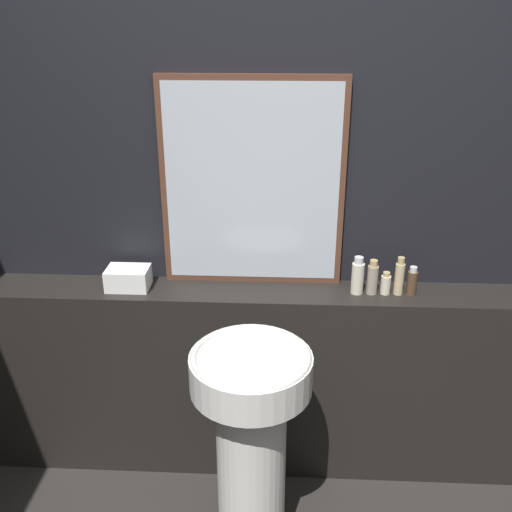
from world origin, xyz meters
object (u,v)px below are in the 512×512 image
object	(u,v)px
pedestal_sink	(251,436)
mirror	(252,185)
shampoo_bottle	(358,277)
hand_soap_bottle	(412,282)
conditioner_bottle	(373,278)
lotion_bottle	(386,284)
body_wash_bottle	(399,277)
towel_stack	(128,278)

from	to	relation	value
pedestal_sink	mirror	bearing A→B (deg)	92.57
shampoo_bottle	hand_soap_bottle	world-z (taller)	shampoo_bottle
pedestal_sink	shampoo_bottle	xyz separation A→B (m)	(0.43, 0.49, 0.45)
conditioner_bottle	lotion_bottle	world-z (taller)	conditioner_bottle
shampoo_bottle	body_wash_bottle	world-z (taller)	body_wash_bottle
mirror	hand_soap_bottle	bearing A→B (deg)	-8.28
shampoo_bottle	body_wash_bottle	size ratio (longest dim) A/B	0.99
towel_stack	lotion_bottle	xyz separation A→B (m)	(1.11, 0.00, -0.00)
conditioner_bottle	body_wash_bottle	world-z (taller)	body_wash_bottle
pedestal_sink	shampoo_bottle	size ratio (longest dim) A/B	5.55
pedestal_sink	hand_soap_bottle	world-z (taller)	hand_soap_bottle
towel_stack	conditioner_bottle	xyz separation A→B (m)	(1.06, 0.00, 0.02)
hand_soap_bottle	mirror	bearing A→B (deg)	171.72
pedestal_sink	lotion_bottle	bearing A→B (deg)	41.72
mirror	conditioner_bottle	bearing A→B (deg)	-10.91
mirror	shampoo_bottle	size ratio (longest dim) A/B	5.33
pedestal_sink	mirror	size ratio (longest dim) A/B	1.04
body_wash_bottle	pedestal_sink	bearing A→B (deg)	-140.97
mirror	body_wash_bottle	distance (m)	0.74
lotion_bottle	conditioner_bottle	bearing A→B (deg)	180.00
lotion_bottle	body_wash_bottle	xyz separation A→B (m)	(0.05, -0.00, 0.03)
towel_stack	hand_soap_bottle	world-z (taller)	hand_soap_bottle
towel_stack	conditioner_bottle	size ratio (longest dim) A/B	1.19
shampoo_bottle	lotion_bottle	world-z (taller)	shampoo_bottle
towel_stack	hand_soap_bottle	distance (m)	1.22
pedestal_sink	lotion_bottle	world-z (taller)	lotion_bottle
mirror	lotion_bottle	distance (m)	0.71
pedestal_sink	body_wash_bottle	size ratio (longest dim) A/B	5.47
mirror	towel_stack	size ratio (longest dim) A/B	4.87
hand_soap_bottle	pedestal_sink	bearing A→B (deg)	-143.40
shampoo_bottle	body_wash_bottle	bearing A→B (deg)	-0.00
pedestal_sink	hand_soap_bottle	xyz separation A→B (m)	(0.66, 0.49, 0.43)
pedestal_sink	shampoo_bottle	distance (m)	0.79
lotion_bottle	body_wash_bottle	world-z (taller)	body_wash_bottle
towel_stack	body_wash_bottle	size ratio (longest dim) A/B	1.08
towel_stack	lotion_bottle	distance (m)	1.11
pedestal_sink	body_wash_bottle	distance (m)	0.90
mirror	towel_stack	world-z (taller)	mirror
conditioner_bottle	body_wash_bottle	distance (m)	0.11
lotion_bottle	hand_soap_bottle	xyz separation A→B (m)	(0.11, 0.00, 0.01)
mirror	shampoo_bottle	distance (m)	0.59
conditioner_bottle	pedestal_sink	bearing A→B (deg)	-135.10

